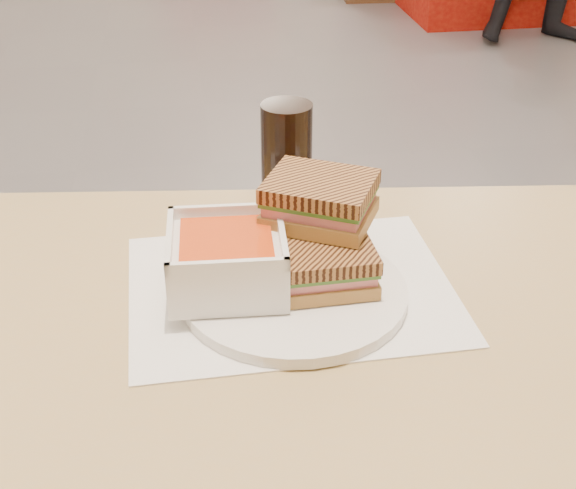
{
  "coord_description": "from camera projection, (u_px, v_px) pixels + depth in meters",
  "views": [
    {
      "loc": [
        -0.1,
        -2.76,
        1.28
      ],
      "look_at": [
        0.01,
        -2.0,
        0.82
      ],
      "focal_mm": 50.05,
      "sensor_mm": 36.0,
      "label": 1
    }
  ],
  "objects": [
    {
      "name": "panini_upper",
      "position": [
        320.0,
        200.0,
        0.93
      ],
      "size": [
        0.15,
        0.14,
        0.05
      ],
      "color": "#BB9242",
      "rests_on": "panini_lower"
    },
    {
      "name": "cola_glass",
      "position": [
        287.0,
        157.0,
        1.09
      ],
      "size": [
        0.07,
        0.07,
        0.15
      ],
      "color": "black",
      "rests_on": "main_table"
    },
    {
      "name": "tray_liner",
      "position": [
        291.0,
        288.0,
        0.94
      ],
      "size": [
        0.38,
        0.3,
        0.0
      ],
      "color": "white",
      "rests_on": "main_table"
    },
    {
      "name": "plate",
      "position": [
        294.0,
        293.0,
        0.92
      ],
      "size": [
        0.26,
        0.26,
        0.01
      ],
      "color": "white",
      "rests_on": "tray_liner"
    },
    {
      "name": "main_table",
      "position": [
        243.0,
        415.0,
        0.92
      ],
      "size": [
        1.27,
        0.82,
        0.75
      ],
      "color": "tan",
      "rests_on": "ground"
    },
    {
      "name": "panini_lower",
      "position": [
        325.0,
        265.0,
        0.91
      ],
      "size": [
        0.11,
        0.09,
        0.05
      ],
      "color": "#BB9242",
      "rests_on": "plate"
    },
    {
      "name": "soup_bowl",
      "position": [
        227.0,
        261.0,
        0.9
      ],
      "size": [
        0.14,
        0.14,
        0.07
      ],
      "color": "white",
      "rests_on": "plate"
    }
  ]
}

